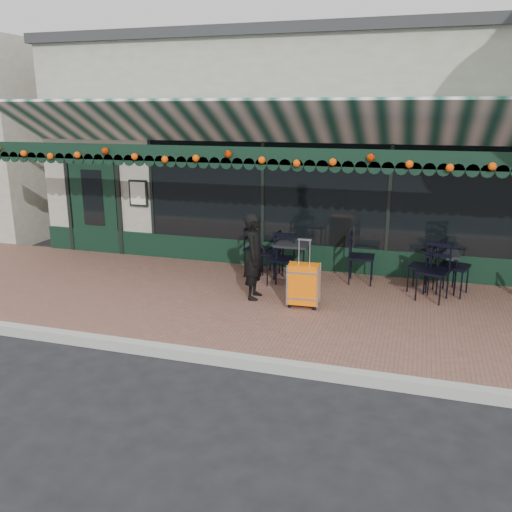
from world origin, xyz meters
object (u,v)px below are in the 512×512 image
(woman, at_px, (255,256))
(cafe_table_a, at_px, (442,257))
(chair_a_right, at_px, (454,267))
(chair_b_right, at_px, (361,258))
(chair_a_front, at_px, (433,272))
(chair_a_left, at_px, (422,267))
(chair_solo, at_px, (258,249))
(chair_b_front, at_px, (281,259))
(cafe_table_b, at_px, (293,247))
(chair_b_left, at_px, (268,253))
(suitcase, at_px, (304,285))

(woman, height_order, cafe_table_a, woman)
(chair_a_right, xyz_separation_m, chair_b_right, (-1.56, 0.19, -0.01))
(woman, relative_size, chair_a_front, 1.50)
(woman, distance_m, chair_a_left, 2.91)
(chair_a_right, height_order, chair_solo, chair_a_right)
(chair_b_front, bearing_deg, chair_a_right, 9.67)
(cafe_table_a, height_order, chair_a_front, chair_a_front)
(woman, relative_size, cafe_table_b, 1.94)
(chair_a_left, xyz_separation_m, chair_solo, (-3.02, 0.25, 0.03))
(cafe_table_a, relative_size, cafe_table_b, 0.92)
(cafe_table_b, relative_size, chair_a_right, 0.76)
(woman, height_order, chair_b_left, woman)
(chair_a_left, bearing_deg, chair_b_right, -84.76)
(chair_solo, bearing_deg, cafe_table_a, -85.07)
(woman, distance_m, suitcase, 0.95)
(cafe_table_a, bearing_deg, woman, -156.31)
(suitcase, bearing_deg, chair_solo, 124.13)
(woman, height_order, chair_b_right, woman)
(cafe_table_a, relative_size, chair_b_right, 0.72)
(suitcase, bearing_deg, cafe_table_b, 107.21)
(suitcase, height_order, chair_b_front, suitcase)
(cafe_table_a, bearing_deg, chair_b_front, -170.02)
(suitcase, relative_size, chair_b_left, 1.26)
(suitcase, relative_size, chair_a_left, 1.29)
(cafe_table_a, xyz_separation_m, cafe_table_b, (-2.55, -0.28, 0.05))
(suitcase, xyz_separation_m, chair_a_left, (1.78, 1.36, 0.06))
(chair_b_front, relative_size, chair_solo, 1.02)
(chair_a_left, relative_size, chair_a_front, 0.90)
(chair_b_left, height_order, chair_solo, chair_solo)
(suitcase, bearing_deg, cafe_table_a, 31.93)
(suitcase, height_order, chair_a_front, suitcase)
(cafe_table_b, height_order, chair_b_left, chair_b_left)
(cafe_table_b, relative_size, chair_a_front, 0.77)
(cafe_table_a, relative_size, chair_a_front, 0.71)
(woman, xyz_separation_m, chair_a_left, (2.65, 1.17, -0.29))
(cafe_table_a, bearing_deg, chair_a_left, -157.72)
(chair_a_right, relative_size, chair_b_front, 1.04)
(suitcase, relative_size, chair_a_right, 1.15)
(chair_a_right, height_order, chair_b_front, chair_a_right)
(cafe_table_b, relative_size, chair_b_left, 0.84)
(chair_b_front, bearing_deg, cafe_table_a, 13.16)
(woman, distance_m, chair_solo, 1.49)
(chair_b_left, relative_size, chair_solo, 0.97)
(chair_b_right, distance_m, chair_b_front, 1.46)
(woman, xyz_separation_m, chair_a_right, (3.16, 1.15, -0.23))
(chair_b_left, bearing_deg, chair_a_right, 88.69)
(woman, height_order, chair_a_left, woman)
(cafe_table_b, bearing_deg, cafe_table_a, 6.36)
(woman, bearing_deg, cafe_table_a, -70.63)
(chair_solo, bearing_deg, chair_b_right, -85.19)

